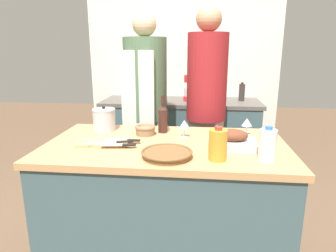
{
  "coord_description": "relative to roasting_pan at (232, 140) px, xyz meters",
  "views": [
    {
      "loc": [
        0.2,
        -1.8,
        1.48
      ],
      "look_at": [
        0.0,
        0.13,
        0.97
      ],
      "focal_mm": 32.0,
      "sensor_mm": 36.0,
      "label": 1
    }
  ],
  "objects": [
    {
      "name": "wicker_basket",
      "position": [
        -0.38,
        -0.22,
        -0.02
      ],
      "size": [
        0.29,
        0.29,
        0.04
      ],
      "color": "brown",
      "rests_on": "kitchen_island"
    },
    {
      "name": "mixing_bowl",
      "position": [
        -0.57,
        0.21,
        -0.01
      ],
      "size": [
        0.14,
        0.14,
        0.07
      ],
      "color": "#846647",
      "rests_on": "kitchen_island"
    },
    {
      "name": "cutting_board",
      "position": [
        -0.8,
        -0.02,
        -0.03
      ],
      "size": [
        0.34,
        0.21,
        0.02
      ],
      "color": "tan",
      "rests_on": "kitchen_island"
    },
    {
      "name": "knife_paring",
      "position": [
        -0.68,
        -0.09,
        -0.02
      ],
      "size": [
        0.21,
        0.05,
        0.01
      ],
      "color": "#B7B7BC",
      "rests_on": "cutting_board"
    },
    {
      "name": "juice_jug",
      "position": [
        -0.1,
        -0.23,
        0.04
      ],
      "size": [
        0.1,
        0.1,
        0.19
      ],
      "color": "orange",
      "rests_on": "kitchen_island"
    },
    {
      "name": "knife_chef",
      "position": [
        -0.73,
        -0.05,
        -0.02
      ],
      "size": [
        0.27,
        0.12,
        0.01
      ],
      "color": "#B7B7BC",
      "rests_on": "cutting_board"
    },
    {
      "name": "stand_mixer",
      "position": [
        -0.29,
        1.55,
        0.09
      ],
      "size": [
        0.18,
        0.14,
        0.28
      ],
      "color": "#B22323",
      "rests_on": "back_counter"
    },
    {
      "name": "person_cook_aproned",
      "position": [
        -0.68,
        0.85,
        0.05
      ],
      "size": [
        0.38,
        0.4,
        1.77
      ],
      "rotation": [
        0.0,
        0.0,
        -0.2
      ],
      "color": "beige",
      "rests_on": "ground_plane"
    },
    {
      "name": "wine_glass_left",
      "position": [
        0.12,
        0.27,
        0.05
      ],
      "size": [
        0.07,
        0.07,
        0.12
      ],
      "color": "silver",
      "rests_on": "kitchen_island"
    },
    {
      "name": "back_wall",
      "position": [
        -0.41,
        1.89,
        0.34
      ],
      "size": [
        2.25,
        0.1,
        2.55
      ],
      "color": "silver",
      "rests_on": "ground_plane"
    },
    {
      "name": "condiment_bottle_short",
      "position": [
        0.26,
        1.59,
        0.07
      ],
      "size": [
        0.06,
        0.06,
        0.2
      ],
      "color": "#332D28",
      "rests_on": "back_counter"
    },
    {
      "name": "stock_pot",
      "position": [
        -0.89,
        0.3,
        0.04
      ],
      "size": [
        0.17,
        0.17,
        0.18
      ],
      "color": "#B7B7BC",
      "rests_on": "kitchen_island"
    },
    {
      "name": "wine_bottle_green",
      "position": [
        -0.46,
        0.29,
        0.06
      ],
      "size": [
        0.07,
        0.07,
        0.27
      ],
      "color": "#381E19",
      "rests_on": "kitchen_island"
    },
    {
      "name": "person_cook_guest",
      "position": [
        -0.14,
        0.81,
        0.08
      ],
      "size": [
        0.34,
        0.34,
        1.81
      ],
      "rotation": [
        0.0,
        0.0,
        -0.4
      ],
      "color": "beige",
      "rests_on": "ground_plane"
    },
    {
      "name": "back_counter",
      "position": [
        -0.41,
        1.54,
        -0.48
      ],
      "size": [
        1.75,
        0.6,
        0.91
      ],
      "color": "#3D565B",
      "rests_on": "ground_plane"
    },
    {
      "name": "knife_bread",
      "position": [
        -0.67,
        0.01,
        -0.02
      ],
      "size": [
        0.22,
        0.03,
        0.01
      ],
      "color": "#B7B7BC",
      "rests_on": "cutting_board"
    },
    {
      "name": "condiment_bottle_tall",
      "position": [
        -0.92,
        1.52,
        0.05
      ],
      "size": [
        0.05,
        0.05,
        0.16
      ],
      "color": "#B28E2D",
      "rests_on": "back_counter"
    },
    {
      "name": "roasting_pan",
      "position": [
        0.0,
        0.0,
        0.0
      ],
      "size": [
        0.29,
        0.22,
        0.11
      ],
      "color": "#BCBCC1",
      "rests_on": "kitchen_island"
    },
    {
      "name": "wine_glass_right",
      "position": [
        -0.3,
        0.18,
        0.04
      ],
      "size": [
        0.07,
        0.07,
        0.12
      ],
      "color": "silver",
      "rests_on": "kitchen_island"
    },
    {
      "name": "condiment_bottle_extra",
      "position": [
        -0.59,
        1.41,
        0.05
      ],
      "size": [
        0.05,
        0.05,
        0.17
      ],
      "color": "maroon",
      "rests_on": "back_counter"
    },
    {
      "name": "milk_jug",
      "position": [
        0.16,
        -0.21,
        0.04
      ],
      "size": [
        0.09,
        0.09,
        0.19
      ],
      "color": "white",
      "rests_on": "kitchen_island"
    },
    {
      "name": "kitchen_island",
      "position": [
        -0.41,
        0.03,
        -0.49
      ],
      "size": [
        1.52,
        0.85,
        0.89
      ],
      "color": "#3D565B",
      "rests_on": "ground_plane"
    }
  ]
}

